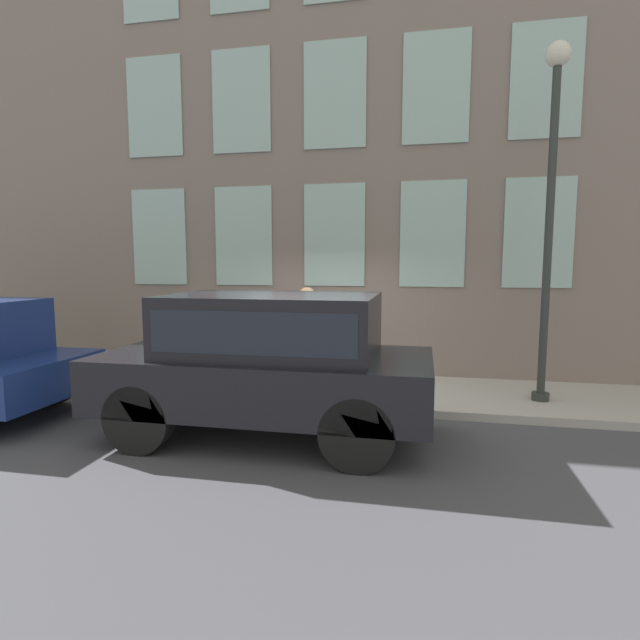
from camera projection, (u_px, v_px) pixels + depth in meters
name	position (u px, v px, depth m)	size (l,w,h in m)	color
ground_plane	(308.00, 412.00, 7.60)	(80.00, 80.00, 0.00)	#47474C
sidewalk	(323.00, 389.00, 8.70)	(2.28, 60.00, 0.13)	#B2ADA3
building_facade	(336.00, 134.00, 9.43)	(0.33, 40.00, 9.34)	gray
fire_hydrant	(333.00, 370.00, 7.83)	(0.36, 0.47, 0.87)	gray
person	(307.00, 330.00, 8.13)	(0.42, 0.28, 1.74)	#232328
parked_truck_charcoal_near	(269.00, 356.00, 6.39)	(1.94, 4.21, 1.86)	black
street_lamp	(551.00, 183.00, 7.40)	(0.36, 0.36, 5.31)	#2D332D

